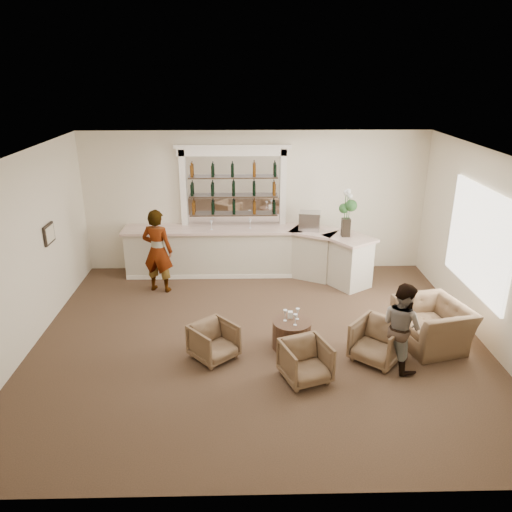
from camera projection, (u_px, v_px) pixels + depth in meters
The scene contains 19 objects.
ground at pixel (259, 340), 9.03m from camera, with size 8.00×8.00×0.00m, color brown.
room_shell at pixel (267, 204), 8.86m from camera, with size 8.04×7.02×3.32m.
bar_counter at pixel (248, 252), 11.62m from camera, with size 5.72×1.80×1.14m.
back_bar_alcove at pixel (233, 187), 11.48m from camera, with size 2.64×0.25×3.00m.
cocktail_table at pixel (292, 334), 8.71m from camera, with size 0.68×0.68×0.50m, color #4E3421.
sommelier at pixel (158, 251), 10.71m from camera, with size 0.67×0.44×1.84m, color gray.
guest at pixel (402, 326), 7.97m from camera, with size 0.72×0.56×1.48m, color gray.
armchair_left at pixel (214, 342), 8.36m from camera, with size 0.67×0.69×0.62m, color brown.
armchair_center at pixel (305, 361), 7.78m from camera, with size 0.69×0.71×0.64m, color brown.
armchair_right at pixel (378, 341), 8.29m from camera, with size 0.75×0.77×0.70m, color brown.
armchair_far at pixel (432, 325), 8.74m from camera, with size 1.20×1.05×0.78m, color brown.
espresso_machine at pixel (310, 221), 11.33m from camera, with size 0.47×0.39×0.41m, color #ADACB1.
flower_vase at pixel (347, 210), 10.75m from camera, with size 0.28×0.28×1.06m.
wine_glass_bar_left at pixel (211, 225), 11.37m from camera, with size 0.07×0.07×0.21m, color white, non-canonical shape.
wine_glass_bar_right at pixel (250, 224), 11.46m from camera, with size 0.07×0.07×0.21m, color white, non-canonical shape.
wine_glass_tbl_a at pixel (285, 315), 8.61m from camera, with size 0.07×0.07×0.21m, color white, non-canonical shape.
wine_glass_tbl_b at pixel (298, 314), 8.66m from camera, with size 0.07×0.07×0.21m, color white, non-canonical shape.
wine_glass_tbl_c at pixel (295, 320), 8.46m from camera, with size 0.07×0.07×0.21m, color white, non-canonical shape.
napkin_holder at pixel (290, 315), 8.73m from camera, with size 0.08×0.08×0.12m, color white.
Camera 1 is at (-0.24, -7.90, 4.62)m, focal length 35.00 mm.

